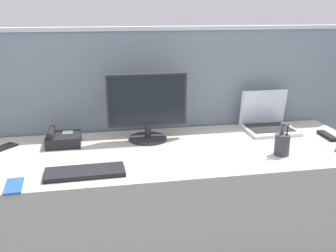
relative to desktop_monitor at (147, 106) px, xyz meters
name	(u,v)px	position (x,y,z in m)	size (l,w,h in m)	color
desk	(170,210)	(0.09, -0.20, -0.57)	(2.19, 0.78, 0.73)	#ADA89E
cubicle_divider	(157,134)	(0.09, 0.23, -0.25)	(2.66, 0.08, 1.36)	slate
desktop_monitor	(147,106)	(0.00, 0.00, 0.00)	(0.46, 0.22, 0.39)	#232328
laptop	(267,121)	(0.77, 0.05, -0.15)	(0.30, 0.28, 0.24)	silver
desk_phone	(63,139)	(-0.48, 0.00, -0.17)	(0.19, 0.18, 0.10)	black
keyboard_main	(85,172)	(-0.35, -0.44, -0.19)	(0.36, 0.14, 0.02)	black
pen_cup	(282,144)	(0.65, -0.38, -0.15)	(0.08, 0.08, 0.19)	#333338
cell_phone_blue_case	(14,186)	(-0.65, -0.52, -0.20)	(0.07, 0.16, 0.01)	blue
cell_phone_black_slab	(3,147)	(-0.80, 0.00, -0.20)	(0.07, 0.14, 0.01)	black
tv_remote	(327,136)	(1.05, -0.16, -0.19)	(0.04, 0.17, 0.02)	black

